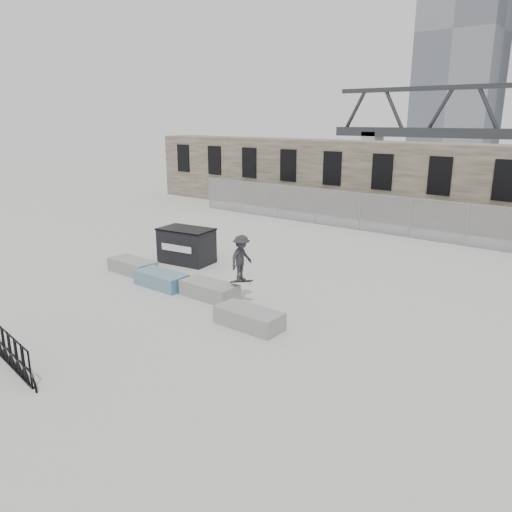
{
  "coord_description": "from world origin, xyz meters",
  "views": [
    {
      "loc": [
        11.98,
        -11.36,
        5.79
      ],
      "look_at": [
        1.86,
        1.33,
        1.3
      ],
      "focal_mm": 35.0,
      "sensor_mm": 36.0,
      "label": 1
    }
  ],
  "objects_px": {
    "planter_center_right": "(209,289)",
    "dumpster": "(187,245)",
    "planter_center_left": "(162,279)",
    "planter_far_left": "(133,266)",
    "bike_rack": "(4,345)",
    "skateboarder": "(241,258)",
    "planter_offset": "(249,317)"
  },
  "relations": [
    {
      "from": "planter_far_left",
      "to": "planter_center_left",
      "type": "xyz_separation_m",
      "value": [
        2.14,
        -0.4,
        0.0
      ]
    },
    {
      "from": "planter_center_right",
      "to": "bike_rack",
      "type": "relative_size",
      "value": 0.5
    },
    {
      "from": "planter_far_left",
      "to": "planter_offset",
      "type": "bearing_deg",
      "value": -9.99
    },
    {
      "from": "planter_far_left",
      "to": "dumpster",
      "type": "height_order",
      "value": "dumpster"
    },
    {
      "from": "planter_far_left",
      "to": "planter_offset",
      "type": "relative_size",
      "value": 1.0
    },
    {
      "from": "planter_center_left",
      "to": "bike_rack",
      "type": "distance_m",
      "value": 6.35
    },
    {
      "from": "planter_far_left",
      "to": "dumpster",
      "type": "relative_size",
      "value": 0.85
    },
    {
      "from": "planter_center_right",
      "to": "dumpster",
      "type": "relative_size",
      "value": 0.85
    },
    {
      "from": "planter_center_left",
      "to": "planter_center_right",
      "type": "xyz_separation_m",
      "value": [
        2.11,
        0.24,
        0.0
      ]
    },
    {
      "from": "planter_center_right",
      "to": "dumpster",
      "type": "bearing_deg",
      "value": 145.79
    },
    {
      "from": "planter_far_left",
      "to": "dumpster",
      "type": "bearing_deg",
      "value": 75.95
    },
    {
      "from": "planter_center_left",
      "to": "dumpster",
      "type": "distance_m",
      "value": 3.17
    },
    {
      "from": "planter_far_left",
      "to": "planter_center_left",
      "type": "height_order",
      "value": "same"
    },
    {
      "from": "dumpster",
      "to": "bike_rack",
      "type": "xyz_separation_m",
      "value": [
        2.9,
        -8.93,
        -0.29
      ]
    },
    {
      "from": "planter_center_left",
      "to": "planter_far_left",
      "type": "bearing_deg",
      "value": 169.48
    },
    {
      "from": "planter_center_left",
      "to": "bike_rack",
      "type": "bearing_deg",
      "value": -77.71
    },
    {
      "from": "planter_center_right",
      "to": "planter_offset",
      "type": "bearing_deg",
      "value": -22.03
    },
    {
      "from": "planter_center_left",
      "to": "planter_center_right",
      "type": "bearing_deg",
      "value": 6.38
    },
    {
      "from": "planter_center_right",
      "to": "skateboarder",
      "type": "bearing_deg",
      "value": 18.94
    },
    {
      "from": "planter_center_left",
      "to": "dumpster",
      "type": "xyz_separation_m",
      "value": [
        -1.55,
        2.73,
        0.44
      ]
    },
    {
      "from": "dumpster",
      "to": "skateboarder",
      "type": "distance_m",
      "value": 5.26
    },
    {
      "from": "planter_offset",
      "to": "skateboarder",
      "type": "bearing_deg",
      "value": 136.17
    },
    {
      "from": "planter_center_right",
      "to": "dumpster",
      "type": "height_order",
      "value": "dumpster"
    },
    {
      "from": "planter_offset",
      "to": "bike_rack",
      "type": "height_order",
      "value": "bike_rack"
    },
    {
      "from": "bike_rack",
      "to": "skateboarder",
      "type": "bearing_deg",
      "value": 74.75
    },
    {
      "from": "planter_center_left",
      "to": "bike_rack",
      "type": "height_order",
      "value": "bike_rack"
    },
    {
      "from": "bike_rack",
      "to": "planter_center_right",
      "type": "bearing_deg",
      "value": 83.26
    },
    {
      "from": "bike_rack",
      "to": "planter_offset",
      "type": "bearing_deg",
      "value": 58.29
    },
    {
      "from": "planter_offset",
      "to": "bike_rack",
      "type": "distance_m",
      "value": 6.34
    },
    {
      "from": "skateboarder",
      "to": "dumpster",
      "type": "bearing_deg",
      "value": 61.58
    },
    {
      "from": "planter_center_right",
      "to": "skateboarder",
      "type": "relative_size",
      "value": 1.23
    },
    {
      "from": "planter_center_left",
      "to": "planter_center_right",
      "type": "height_order",
      "value": "same"
    }
  ]
}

